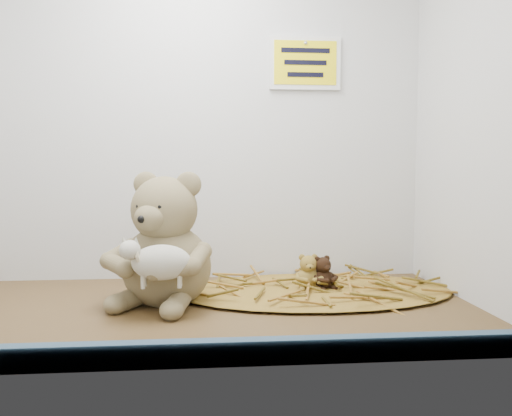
{
  "coord_description": "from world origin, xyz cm",
  "views": [
    {
      "loc": [
        6.63,
        -98.43,
        27.78
      ],
      "look_at": [
        15.09,
        1.41,
        20.16
      ],
      "focal_mm": 35.0,
      "sensor_mm": 36.0,
      "label": 1
    }
  ],
  "objects": [
    {
      "name": "alcove_shell",
      "position": [
        0.0,
        9.0,
        45.0
      ],
      "size": [
        120.4,
        60.2,
        90.4
      ],
      "color": "#3B2814",
      "rests_on": "ground"
    },
    {
      "name": "front_rail",
      "position": [
        0.0,
        -28.8,
        1.8
      ],
      "size": [
        119.28,
        2.2,
        3.6
      ],
      "primitive_type": "cube",
      "color": "#334E62",
      "rests_on": "shelf_floor"
    },
    {
      "name": "straw_bed",
      "position": [
        29.41,
        11.38,
        0.61
      ],
      "size": [
        62.84,
        36.49,
        1.22
      ],
      "primitive_type": "ellipsoid",
      "color": "brown",
      "rests_on": "shelf_floor"
    },
    {
      "name": "main_teddy",
      "position": [
        -3.22,
        4.71,
        13.74
      ],
      "size": [
        29.77,
        30.39,
        27.49
      ],
      "primitive_type": null,
      "rotation": [
        0.0,
        0.0,
        -0.42
      ],
      "color": "#907E59",
      "rests_on": "shelf_floor"
    },
    {
      "name": "toy_lamb",
      "position": [
        -3.22,
        -5.14,
        10.54
      ],
      "size": [
        14.53,
        8.87,
        9.39
      ],
      "primitive_type": null,
      "color": "beige",
      "rests_on": "main_teddy"
    },
    {
      "name": "mini_teddy_tan",
      "position": [
        27.81,
        11.5,
        5.19
      ],
      "size": [
        6.54,
        6.89,
        7.95
      ],
      "primitive_type": null,
      "rotation": [
        0.0,
        0.0,
        -0.02
      ],
      "color": "olive",
      "rests_on": "straw_bed"
    },
    {
      "name": "mini_teddy_brown",
      "position": [
        31.0,
        11.27,
        4.98
      ],
      "size": [
        8.25,
        8.41,
        7.53
      ],
      "primitive_type": null,
      "rotation": [
        0.0,
        0.0,
        0.45
      ],
      "color": "black",
      "rests_on": "straw_bed"
    },
    {
      "name": "wall_sign",
      "position": [
        30.0,
        29.4,
        55.0
      ],
      "size": [
        16.0,
        1.2,
        11.0
      ],
      "primitive_type": "cube",
      "color": "yellow",
      "rests_on": "back_wall"
    }
  ]
}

